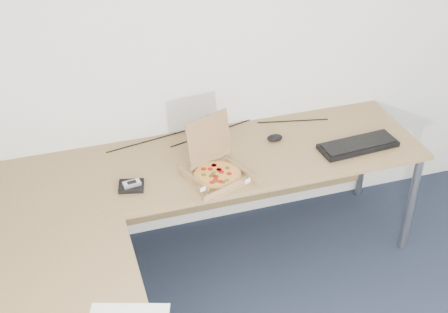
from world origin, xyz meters
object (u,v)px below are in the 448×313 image
object	(u,v)px
desk	(172,221)
wallet	(131,186)
keyboard	(358,145)
pizza_box	(217,171)
drinking_glass	(220,124)

from	to	relation	value
desk	wallet	size ratio (longest dim) A/B	18.84
keyboard	pizza_box	bearing A→B (deg)	177.98
desk	drinking_glass	xyz separation A→B (m)	(0.47, 0.70, 0.09)
pizza_box	wallet	distance (m)	0.47
wallet	pizza_box	bearing A→B (deg)	8.51
desk	pizza_box	xyz separation A→B (m)	(0.32, 0.26, 0.06)
desk	wallet	bearing A→B (deg)	116.44
desk	keyboard	size ratio (longest dim) A/B	5.33
drinking_glass	wallet	world-z (taller)	drinking_glass
desk	pizza_box	distance (m)	0.41
drinking_glass	keyboard	distance (m)	0.83
pizza_box	drinking_glass	xyz separation A→B (m)	(0.16, 0.44, 0.02)
wallet	desk	bearing A→B (deg)	-50.34
pizza_box	wallet	bearing A→B (deg)	154.00
wallet	drinking_glass	bearing A→B (deg)	46.10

